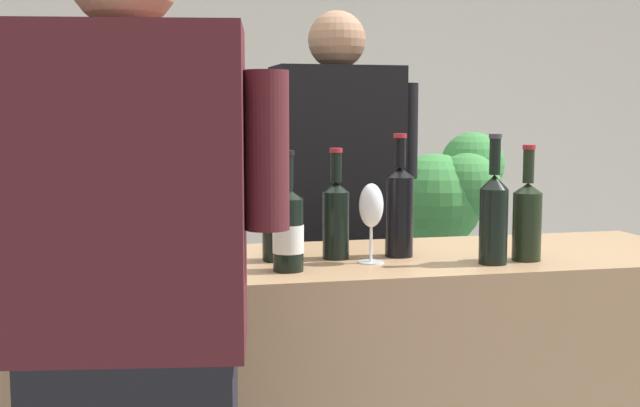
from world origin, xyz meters
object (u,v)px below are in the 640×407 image
wine_bottle_5 (278,211)px  person_server (336,254)px  wine_bottle_1 (336,217)px  wine_bottle_3 (118,220)px  wine_bottle_6 (288,229)px  wine_bottle_4 (72,214)px  wine_bottle_8 (399,208)px  wine_bottle_2 (527,218)px  wine_glass (371,209)px  person_guest (135,394)px  potted_shrub (450,239)px  wine_bottle_7 (494,215)px  wine_bottle_0 (126,219)px

wine_bottle_5 → person_server: size_ratio=0.21×
wine_bottle_5 → wine_bottle_1: bearing=-0.7°
wine_bottle_3 → wine_bottle_6: bearing=-4.8°
wine_bottle_4 → wine_bottle_8: wine_bottle_4 is taller
wine_bottle_2 → wine_glass: size_ratio=1.47×
wine_bottle_3 → wine_bottle_2: bearing=-1.5°
wine_bottle_2 → wine_bottle_3: bearing=178.5°
wine_bottle_8 → wine_bottle_5: bearing=179.0°
wine_bottle_4 → wine_bottle_2: bearing=-14.7°
wine_bottle_6 → person_guest: bearing=-127.0°
potted_shrub → wine_bottle_5: bearing=-127.7°
wine_bottle_3 → wine_bottle_4: bearing=113.9°
wine_bottle_4 → wine_bottle_7: wine_bottle_4 is taller
wine_bottle_7 → person_guest: 1.06m
person_server → potted_shrub: person_server is taller
wine_bottle_2 → person_guest: (-1.02, -0.51, -0.23)m
wine_bottle_8 → person_guest: size_ratio=0.21×
wine_bottle_5 → wine_bottle_7: 0.56m
wine_bottle_1 → potted_shrub: size_ratio=0.25×
wine_bottle_6 → wine_bottle_7: 0.54m
wine_bottle_8 → potted_shrub: size_ratio=0.28×
wine_bottle_0 → wine_glass: wine_bottle_0 is taller
person_guest → person_server: bearing=61.9°
wine_bottle_5 → wine_bottle_6: wine_bottle_5 is taller
wine_bottle_8 → person_guest: bearing=-138.1°
wine_bottle_8 → wine_bottle_0: bearing=175.7°
wine_bottle_4 → wine_bottle_5: size_ratio=0.97×
wine_bottle_1 → person_server: bearing=76.0°
wine_bottle_8 → potted_shrub: bearing=62.8°
person_guest → wine_bottle_0: bearing=91.2°
wine_bottle_3 → wine_bottle_7: 0.95m
wine_bottle_1 → potted_shrub: bearing=57.0°
wine_bottle_0 → wine_bottle_5: (0.39, -0.05, 0.02)m
wine_bottle_7 → wine_bottle_8: size_ratio=1.01×
wine_bottle_7 → potted_shrub: size_ratio=0.28×
wine_bottle_0 → wine_glass: (0.62, -0.13, 0.03)m
person_server → person_guest: person_server is taller
potted_shrub → wine_bottle_4: bearing=-143.6°
wine_bottle_3 → wine_bottle_7: (0.95, -0.06, -0.01)m
wine_bottle_7 → person_server: (-0.21, 0.84, -0.24)m
potted_shrub → wine_bottle_2: bearing=-104.1°
wine_bottle_7 → wine_bottle_4: bearing=162.5°
wine_bottle_4 → wine_bottle_7: 1.12m
wine_bottle_4 → wine_bottle_8: bearing=-11.6°
wine_bottle_7 → wine_glass: wine_bottle_7 is taller
wine_bottle_2 → wine_bottle_7: (-0.11, -0.03, 0.01)m
wine_bottle_3 → wine_bottle_8: bearing=7.9°
wine_bottle_8 → wine_bottle_4: bearing=168.4°
wine_bottle_6 → wine_bottle_2: bearing=0.5°
wine_bottle_8 → person_guest: person_guest is taller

